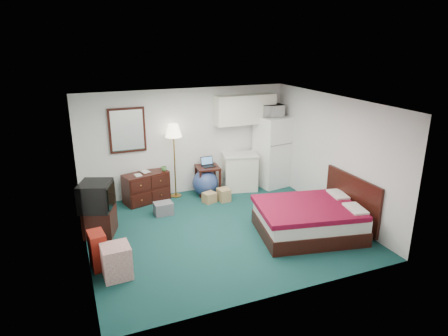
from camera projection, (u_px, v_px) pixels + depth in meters
name	position (u px, v px, depth m)	size (l,w,h in m)	color
floor	(221.00, 230.00, 7.84)	(5.00, 4.50, 0.01)	black
ceiling	(221.00, 103.00, 7.06)	(5.00, 4.50, 0.01)	silver
walls	(221.00, 170.00, 7.45)	(5.01, 4.51, 2.50)	silver
mirror	(127.00, 130.00, 8.79)	(0.80, 0.06, 1.00)	white
upper_cabinets	(245.00, 109.00, 9.57)	(1.50, 0.35, 0.70)	white
headboard	(352.00, 200.00, 7.86)	(0.06, 1.56, 1.00)	#3A130D
dresser	(146.00, 187.00, 9.10)	(1.01, 0.46, 0.69)	#3A130D
floor_lamp	(175.00, 161.00, 9.23)	(0.38, 0.38, 1.75)	#B97E2F
desk	(208.00, 180.00, 9.58)	(0.53, 0.53, 0.68)	#3A130D
exercise_ball	(205.00, 183.00, 9.48)	(0.61, 0.61, 0.61)	navy
kitchen_counter	(240.00, 172.00, 9.83)	(0.79, 0.61, 0.87)	white
fridge	(272.00, 151.00, 9.98)	(0.73, 0.73, 1.76)	white
bed	(309.00, 220.00, 7.59)	(1.86, 1.45, 0.59)	#5E0512
tv_stand	(100.00, 221.00, 7.61)	(0.53, 0.58, 0.53)	#3A130D
suitcase	(98.00, 250.00, 6.48)	(0.24, 0.39, 0.63)	maroon
retail_box	(117.00, 261.00, 6.24)	(0.43, 0.43, 0.54)	#F6E2D0
file_bin	(163.00, 208.00, 8.49)	(0.39, 0.29, 0.27)	slate
cardboard_box_a	(209.00, 197.00, 9.11)	(0.28, 0.24, 0.24)	#9F7C4C
cardboard_box_b	(224.00, 195.00, 9.19)	(0.25, 0.29, 0.29)	#9F7C4C
laptop	(209.00, 162.00, 9.45)	(0.31, 0.25, 0.21)	black
crt_tv	(96.00, 196.00, 7.40)	(0.57, 0.62, 0.53)	black
microwave	(272.00, 109.00, 9.67)	(0.52, 0.29, 0.35)	white
book_a	(135.00, 172.00, 8.77)	(0.15, 0.02, 0.20)	#9F7C4C
book_b	(142.00, 168.00, 8.97)	(0.17, 0.02, 0.23)	#9F7C4C
mug	(164.00, 168.00, 9.12)	(0.13, 0.10, 0.13)	#508B43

